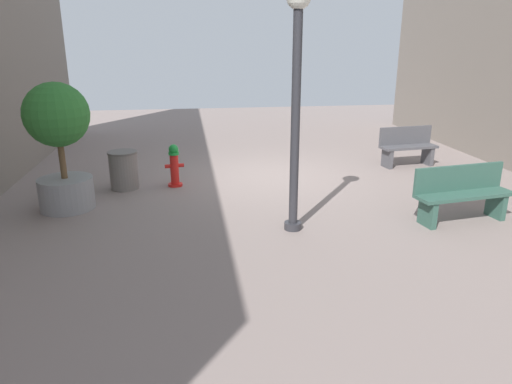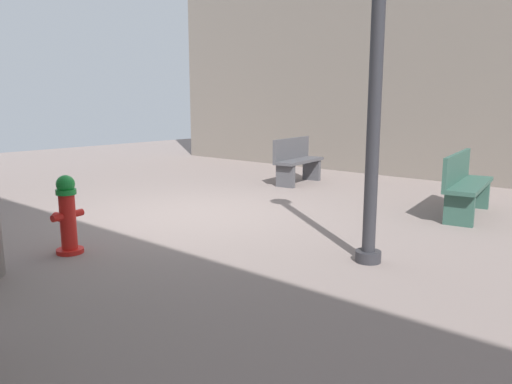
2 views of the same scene
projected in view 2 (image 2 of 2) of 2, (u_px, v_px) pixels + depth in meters
The scene contains 5 objects.
ground_plane at pixel (191, 215), 7.58m from camera, with size 23.40×23.40×0.00m, color gray.
fire_hydrant at pixel (67, 214), 5.60m from camera, with size 0.41×0.38×0.90m.
bench_near at pixel (297, 161), 10.39m from camera, with size 1.45×0.60×0.95m.
bench_far at pixel (465, 183), 7.44m from camera, with size 1.78×0.69×0.95m.
street_lamp at pixel (377, 39), 4.94m from camera, with size 0.36×0.36×3.73m.
Camera 2 is at (4.95, 5.58, 1.72)m, focal length 34.74 mm.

